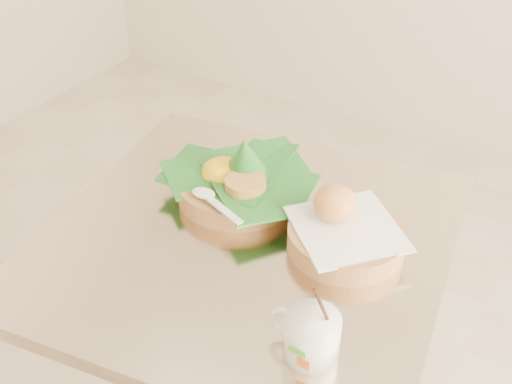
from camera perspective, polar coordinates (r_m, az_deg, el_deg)
The scene contains 4 objects.
cafe_table at distance 1.30m, azimuth -0.78°, elevation -11.41°, with size 0.80×0.80×0.75m.
rice_basket at distance 1.22m, azimuth -1.62°, elevation 1.17°, with size 0.29×0.29×0.15m.
bread_basket at distance 1.12m, azimuth 7.85°, elevation -3.53°, with size 0.24×0.24×0.11m.
coffee_mug at distance 0.93m, azimuth 4.87°, elevation -12.49°, with size 0.11×0.08×0.14m.
Camera 1 is at (0.59, -0.73, 1.47)m, focal length 45.00 mm.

